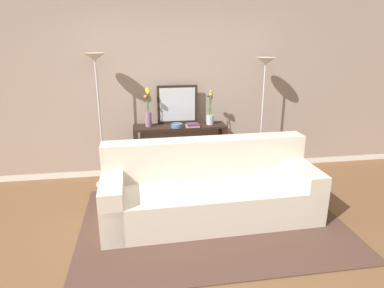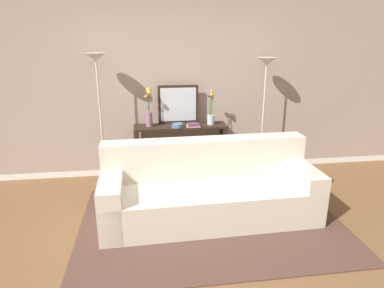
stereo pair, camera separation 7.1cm
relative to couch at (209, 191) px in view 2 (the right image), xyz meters
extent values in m
cube|color=brown|center=(-0.40, -0.78, -0.32)|extent=(16.00, 16.00, 0.02)
cube|color=white|center=(-0.40, 1.48, -0.27)|extent=(12.00, 0.15, 0.09)
cube|color=tan|center=(-0.40, 1.48, 1.27)|extent=(12.00, 0.14, 2.98)
cube|color=#51382D|center=(0.00, -0.16, -0.31)|extent=(2.94, 2.02, 0.01)
cube|color=beige|center=(0.00, -0.06, -0.10)|extent=(2.45, 0.93, 0.42)
cube|color=beige|center=(-0.01, 0.25, 0.34)|extent=(2.44, 0.31, 0.46)
cube|color=beige|center=(-1.10, -0.09, -0.01)|extent=(0.26, 0.88, 0.60)
cube|color=beige|center=(1.10, -0.04, -0.01)|extent=(0.26, 0.88, 0.60)
cube|color=black|center=(-0.20, 1.17, 0.48)|extent=(1.33, 0.35, 0.03)
cube|color=black|center=(-0.20, 1.17, -0.17)|extent=(1.23, 0.29, 0.01)
cube|color=black|center=(-0.84, 1.03, 0.08)|extent=(0.05, 0.05, 0.78)
cube|color=black|center=(0.44, 1.03, 0.08)|extent=(0.05, 0.05, 0.78)
cube|color=black|center=(-0.84, 1.32, 0.08)|extent=(0.05, 0.05, 0.78)
cube|color=black|center=(0.44, 1.32, 0.08)|extent=(0.05, 0.05, 0.78)
cylinder|color=silver|center=(-1.30, 1.09, -0.30)|extent=(0.26, 0.26, 0.02)
cylinder|color=silver|center=(-1.30, 1.09, 0.56)|extent=(0.02, 0.02, 1.71)
cone|color=silver|center=(-1.30, 1.09, 1.47)|extent=(0.28, 0.28, 0.10)
cylinder|color=silver|center=(1.00, 1.09, -0.30)|extent=(0.26, 0.26, 0.02)
cylinder|color=silver|center=(1.00, 1.09, 0.53)|extent=(0.02, 0.02, 1.64)
cone|color=silver|center=(1.00, 1.09, 1.39)|extent=(0.28, 0.28, 0.10)
cube|color=black|center=(-0.21, 1.32, 0.78)|extent=(0.59, 0.02, 0.56)
cube|color=silver|center=(-0.21, 1.31, 0.78)|extent=(0.52, 0.01, 0.49)
cylinder|color=gray|center=(-0.65, 1.18, 0.60)|extent=(0.09, 0.09, 0.21)
cylinder|color=#3D7538|center=(-0.64, 1.17, 0.85)|extent=(0.02, 0.01, 0.28)
sphere|color=gold|center=(-0.63, 1.15, 0.99)|extent=(0.07, 0.07, 0.07)
cylinder|color=#3D7538|center=(-0.64, 1.19, 0.86)|extent=(0.03, 0.01, 0.30)
sphere|color=gold|center=(-0.64, 1.21, 1.01)|extent=(0.07, 0.07, 0.07)
cylinder|color=#3D7538|center=(-0.66, 1.17, 0.82)|extent=(0.02, 0.03, 0.22)
sphere|color=orange|center=(-0.67, 1.16, 0.93)|extent=(0.05, 0.05, 0.05)
cylinder|color=silver|center=(0.24, 1.17, 0.56)|extent=(0.11, 0.11, 0.14)
cylinder|color=#3D7538|center=(0.24, 1.15, 0.81)|extent=(0.04, 0.01, 0.35)
sphere|color=gold|center=(0.24, 1.13, 0.98)|extent=(0.04, 0.04, 0.04)
cylinder|color=#3D7538|center=(0.25, 1.18, 0.76)|extent=(0.03, 0.02, 0.26)
sphere|color=#D88C47|center=(0.26, 1.20, 0.89)|extent=(0.05, 0.05, 0.05)
cylinder|color=#3D7538|center=(0.24, 1.15, 0.78)|extent=(0.05, 0.01, 0.30)
sphere|color=gold|center=(0.24, 1.13, 0.94)|extent=(0.06, 0.06, 0.06)
cylinder|color=#3D7538|center=(0.23, 1.17, 0.78)|extent=(0.01, 0.03, 0.29)
sphere|color=#6C42C4|center=(0.21, 1.18, 0.92)|extent=(0.05, 0.05, 0.05)
cylinder|color=#4C7093|center=(-0.25, 1.07, 0.52)|extent=(0.17, 0.17, 0.05)
torus|color=#4C7093|center=(-0.25, 1.07, 0.55)|extent=(0.16, 0.16, 0.01)
cube|color=tan|center=(-0.03, 1.07, 0.51)|extent=(0.21, 0.15, 0.02)
cube|color=#6B3360|center=(-0.02, 1.06, 0.53)|extent=(0.17, 0.13, 0.01)
cube|color=#6B3360|center=(-0.03, 1.06, 0.54)|extent=(0.16, 0.12, 0.02)
cube|color=#BC3328|center=(-0.72, 1.17, -0.27)|extent=(0.05, 0.13, 0.10)
cube|color=#B77F33|center=(-0.67, 1.17, -0.25)|extent=(0.04, 0.16, 0.13)
cube|color=maroon|center=(-0.64, 1.17, -0.25)|extent=(0.03, 0.17, 0.12)
cube|color=#236033|center=(-0.61, 1.17, -0.27)|extent=(0.03, 0.14, 0.10)
cube|color=navy|center=(-0.57, 1.17, -0.25)|extent=(0.04, 0.14, 0.13)
cube|color=gold|center=(-0.52, 1.17, -0.26)|extent=(0.06, 0.14, 0.11)
cube|color=#2D2D33|center=(-0.47, 1.17, -0.25)|extent=(0.04, 0.14, 0.13)
camera|label=1|loc=(-0.76, -3.45, 1.72)|focal=31.18mm
camera|label=2|loc=(-0.69, -3.46, 1.72)|focal=31.18mm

